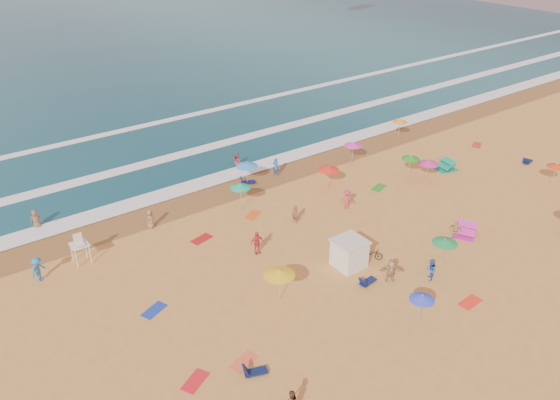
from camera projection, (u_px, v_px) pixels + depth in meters
ground at (303, 258)px, 40.34m from camera, size 220.00×220.00×0.00m
ocean at (20, 45)px, 99.89m from camera, size 220.00×140.00×0.18m
wet_sand at (218, 193)px, 49.19m from camera, size 220.00×220.00×0.00m
surf_foam at (174, 160)px, 55.40m from camera, size 200.00×18.70×0.05m
cabana at (349, 254)px, 39.05m from camera, size 2.00×2.00×2.00m
cabana_roof at (350, 241)px, 38.54m from camera, size 2.20×2.20×0.12m
bicycle at (371, 253)px, 40.08m from camera, size 1.48×1.77×0.91m
lifeguard_stand at (80, 250)px, 39.33m from camera, size 1.20×1.20×2.10m
beach_umbrellas at (328, 219)px, 41.07m from camera, size 56.87×30.14×0.82m
loungers at (419, 246)px, 41.39m from camera, size 46.23×29.32×0.34m
towels at (338, 266)px, 39.42m from camera, size 42.29×22.01×0.03m
popup_tents at (455, 192)px, 48.14m from camera, size 10.83×10.87×1.20m
beachgoers at (229, 247)px, 40.18m from camera, size 40.47×27.71×2.14m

